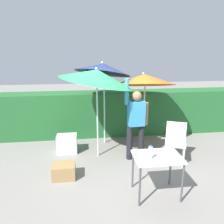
{
  "coord_description": "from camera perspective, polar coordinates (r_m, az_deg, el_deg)",
  "views": [
    {
      "loc": [
        -0.63,
        -4.54,
        2.49
      ],
      "look_at": [
        0.0,
        0.3,
        1.1
      ],
      "focal_mm": 35.73,
      "sensor_mm": 36.0,
      "label": 1
    }
  ],
  "objects": [
    {
      "name": "ground_plane",
      "position": [
        5.21,
        0.44,
        -12.62
      ],
      "size": [
        24.0,
        24.0,
        0.0
      ],
      "primitive_type": "plane",
      "color": "gray"
    },
    {
      "name": "hedge_row",
      "position": [
        6.62,
        -1.66,
        -0.31
      ],
      "size": [
        8.0,
        0.7,
        1.28
      ],
      "primitive_type": "cube",
      "color": "#23602D",
      "rests_on": "ground_plane"
    },
    {
      "name": "umbrella_rainbow",
      "position": [
        4.97,
        -3.99,
        9.15
      ],
      "size": [
        1.65,
        1.63,
        2.22
      ],
      "color": "silver",
      "rests_on": "ground_plane"
    },
    {
      "name": "umbrella_orange",
      "position": [
        5.71,
        8.23,
        8.16
      ],
      "size": [
        1.58,
        1.59,
        2.04
      ],
      "color": "silver",
      "rests_on": "ground_plane"
    },
    {
      "name": "umbrella_yellow",
      "position": [
        5.68,
        -2.31,
        11.04
      ],
      "size": [
        1.48,
        1.44,
        2.36
      ],
      "color": "silver",
      "rests_on": "ground_plane"
    },
    {
      "name": "person_vendor",
      "position": [
        5.04,
        6.18,
        -2.16
      ],
      "size": [
        0.55,
        0.24,
        1.88
      ],
      "color": "black",
      "rests_on": "ground_plane"
    },
    {
      "name": "chair_plastic",
      "position": [
        5.26,
        15.96,
        -6.84
      ],
      "size": [
        0.58,
        0.58,
        0.89
      ],
      "color": "silver",
      "rests_on": "ground_plane"
    },
    {
      "name": "cooler_box",
      "position": [
        5.67,
        -11.44,
        -7.96
      ],
      "size": [
        0.49,
        0.34,
        0.45
      ],
      "primitive_type": "cube",
      "color": "silver",
      "rests_on": "ground_plane"
    },
    {
      "name": "crate_cardboard",
      "position": [
        4.68,
        -12.2,
        -14.57
      ],
      "size": [
        0.45,
        0.35,
        0.29
      ],
      "primitive_type": "cube",
      "color": "#9E7A4C",
      "rests_on": "ground_plane"
    },
    {
      "name": "folding_table",
      "position": [
        3.95,
        11.49,
        -12.17
      ],
      "size": [
        0.8,
        0.6,
        0.74
      ],
      "color": "#4C4C51",
      "rests_on": "ground_plane"
    },
    {
      "name": "bottle_water",
      "position": [
        3.74,
        9.81,
        -10.23
      ],
      "size": [
        0.07,
        0.07,
        0.24
      ],
      "color": "silver",
      "rests_on": "folding_table"
    }
  ]
}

